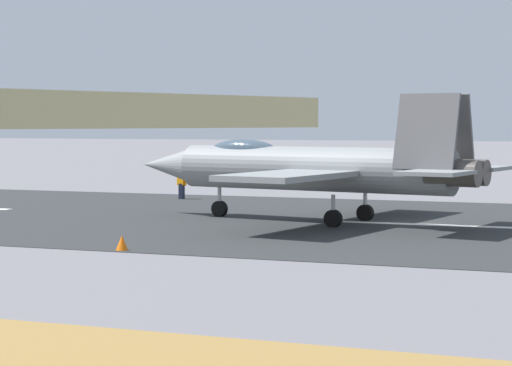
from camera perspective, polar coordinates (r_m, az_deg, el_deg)
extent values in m
plane|color=slate|center=(44.85, 8.45, -2.32)|extent=(400.00, 400.00, 0.00)
cube|color=#2D2F30|center=(44.85, 8.45, -2.31)|extent=(240.00, 26.00, 0.02)
cube|color=white|center=(44.71, 9.26, -2.32)|extent=(8.00, 0.70, 0.00)
cylinder|color=gray|center=(45.21, 3.26, 0.80)|extent=(13.20, 4.27, 1.98)
cone|color=gray|center=(49.48, -4.99, 1.02)|extent=(3.26, 2.19, 1.69)
ellipsoid|color=#3F5160|center=(47.02, -0.71, 1.81)|extent=(3.74, 1.72, 1.10)
cylinder|color=#47423D|center=(41.97, 11.00, 0.54)|extent=(2.36, 1.47, 1.10)
cylinder|color=#47423D|center=(43.00, 11.51, 0.60)|extent=(2.36, 1.47, 1.10)
cube|color=gray|center=(41.09, 1.77, 0.40)|extent=(4.47, 6.84, 0.24)
cube|color=gray|center=(48.50, 6.61, 0.84)|extent=(4.47, 6.84, 0.24)
cube|color=gray|center=(40.24, 10.09, 0.57)|extent=(2.86, 3.18, 0.16)
cube|color=gray|center=(44.74, 12.31, 0.83)|extent=(2.86, 3.18, 0.16)
cube|color=#595859|center=(41.95, 9.57, 2.87)|extent=(2.73, 1.39, 3.14)
cube|color=#595859|center=(43.63, 10.45, 2.89)|extent=(2.73, 1.39, 3.14)
cylinder|color=silver|center=(47.87, -2.07, -1.08)|extent=(0.18, 0.18, 1.40)
cylinder|color=black|center=(47.89, -2.07, -1.46)|extent=(0.80, 0.43, 0.76)
cylinder|color=silver|center=(43.08, 4.37, -1.59)|extent=(0.18, 0.18, 1.40)
cylinder|color=black|center=(43.10, 4.36, -2.02)|extent=(0.80, 0.43, 0.76)
cylinder|color=silver|center=(45.94, 6.17, -1.29)|extent=(0.18, 0.18, 1.40)
cylinder|color=black|center=(45.97, 6.17, -1.69)|extent=(0.80, 0.43, 0.76)
cube|color=#1E2338|center=(59.00, -4.21, -0.47)|extent=(0.24, 0.36, 0.92)
cube|color=orange|center=(58.95, -4.21, 0.19)|extent=(0.50, 0.38, 0.62)
sphere|color=tan|center=(58.93, -4.21, 0.65)|extent=(0.22, 0.22, 0.22)
cylinder|color=orange|center=(59.15, -4.43, 0.16)|extent=(0.10, 0.10, 0.59)
cylinder|color=orange|center=(58.76, -3.99, 0.14)|extent=(0.10, 0.10, 0.59)
cone|color=orange|center=(35.56, -7.56, -3.36)|extent=(0.44, 0.44, 0.55)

